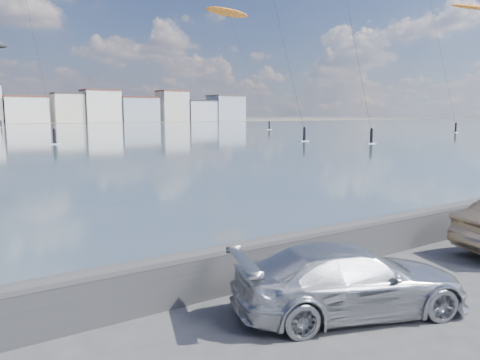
# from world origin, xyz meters

# --- Properties ---
(ground) EXTENTS (700.00, 700.00, 0.00)m
(ground) POSITION_xyz_m (0.00, 0.00, 0.00)
(ground) COLOR #333335
(ground) RESTS_ON ground
(seawall) EXTENTS (400.00, 0.36, 1.08)m
(seawall) POSITION_xyz_m (0.00, 2.70, 0.58)
(seawall) COLOR #28282B
(seawall) RESTS_ON ground
(car_silver) EXTENTS (4.93, 3.27, 1.33)m
(car_silver) POSITION_xyz_m (1.22, 0.51, 0.66)
(car_silver) COLOR #B6B8BE
(car_silver) RESTS_ON ground
(kitesurfer_7) EXTENTS (11.32, 18.58, 30.02)m
(kitesurfer_7) POSITION_xyz_m (58.39, 95.86, 28.12)
(kitesurfer_7) COLOR orange
(kitesurfer_7) RESTS_ON ground
(kitesurfer_10) EXTENTS (8.47, 16.19, 26.02)m
(kitesurfer_10) POSITION_xyz_m (87.85, 49.63, 24.44)
(kitesurfer_10) COLOR orange
(kitesurfer_10) RESTS_ON ground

